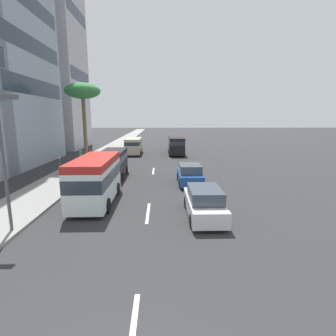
# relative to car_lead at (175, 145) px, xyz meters

# --- Properties ---
(ground_plane) EXTENTS (198.00, 198.00, 0.00)m
(ground_plane) POSITION_rel_car_lead_xyz_m (-8.68, 3.10, -0.81)
(ground_plane) COLOR #2D2D30
(sidewalk_right) EXTENTS (162.00, 3.70, 0.15)m
(sidewalk_right) POSITION_rel_car_lead_xyz_m (-8.68, 10.80, -0.73)
(sidewalk_right) COLOR gray
(sidewalk_right) RESTS_ON ground_plane
(lane_stripe_mid) EXTENTS (3.20, 0.16, 0.01)m
(lane_stripe_mid) POSITION_rel_car_lead_xyz_m (-29.34, 3.10, -0.80)
(lane_stripe_mid) COLOR silver
(lane_stripe_mid) RESTS_ON ground_plane
(lane_stripe_far) EXTENTS (3.20, 0.16, 0.01)m
(lane_stripe_far) POSITION_rel_car_lead_xyz_m (-17.61, 3.10, -0.80)
(lane_stripe_far) COLOR silver
(lane_stripe_far) RESTS_ON ground_plane
(car_lead) EXTENTS (4.56, 1.94, 1.72)m
(car_lead) POSITION_rel_car_lead_xyz_m (0.00, 0.00, 0.00)
(car_lead) COLOR #1E478C
(car_lead) RESTS_ON ground_plane
(minibus_second) EXTENTS (6.09, 2.27, 2.89)m
(minibus_second) POSITION_rel_car_lead_xyz_m (-27.45, 6.42, 0.78)
(minibus_second) COLOR silver
(minibus_second) RESTS_ON ground_plane
(car_third) EXTENTS (4.21, 1.88, 1.62)m
(car_third) POSITION_rel_car_lead_xyz_m (-22.82, 0.02, -0.04)
(car_third) COLOR #1E478C
(car_third) RESTS_ON ground_plane
(van_fourth) EXTENTS (4.89, 2.08, 2.42)m
(van_fourth) POSITION_rel_car_lead_xyz_m (-20.18, 6.60, 0.58)
(van_fourth) COLOR black
(van_fourth) RESTS_ON ground_plane
(van_fifth) EXTENTS (5.27, 2.23, 2.32)m
(van_fifth) POSITION_rel_car_lead_xyz_m (-5.38, 6.26, 0.52)
(van_fifth) COLOR beige
(van_fifth) RESTS_ON ground_plane
(car_sixth) EXTENTS (4.68, 1.86, 1.64)m
(car_sixth) POSITION_rel_car_lead_xyz_m (-29.95, 0.03, -0.03)
(car_sixth) COLOR silver
(car_sixth) RESTS_ON ground_plane
(van_seventh) EXTENTS (4.79, 2.22, 2.50)m
(van_seventh) POSITION_rel_car_lead_xyz_m (-6.32, 0.11, 0.62)
(van_seventh) COLOR black
(van_seventh) RESTS_ON ground_plane
(pedestrian_near_lamp) EXTENTS (0.36, 0.39, 1.72)m
(pedestrian_near_lamp) POSITION_rel_car_lead_xyz_m (-13.79, 11.44, 0.29)
(pedestrian_near_lamp) COLOR navy
(pedestrian_near_lamp) RESTS_ON sidewalk_right
(pedestrian_mid_block) EXTENTS (0.38, 0.32, 1.54)m
(pedestrian_mid_block) POSITION_rel_car_lead_xyz_m (-19.04, 11.80, 0.18)
(pedestrian_mid_block) COLOR #4C8C66
(pedestrian_mid_block) RESTS_ON sidewalk_right
(palm_tree) EXTENTS (4.17, 4.17, 9.20)m
(palm_tree) POSITION_rel_car_lead_xyz_m (-10.75, 11.62, 7.42)
(palm_tree) COLOR brown
(palm_tree) RESTS_ON sidewalk_right
(street_lamp) EXTENTS (0.24, 0.97, 6.17)m
(street_lamp) POSITION_rel_car_lead_xyz_m (-31.78, 9.23, 3.20)
(street_lamp) COLOR #4C4C51
(street_lamp) RESTS_ON sidewalk_right
(office_tower_far) EXTENTS (10.78, 12.14, 40.25)m
(office_tower_far) POSITION_rel_car_lead_xyz_m (3.11, 21.83, 19.32)
(office_tower_far) COLOR #BCBCC1
(office_tower_far) RESTS_ON ground_plane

